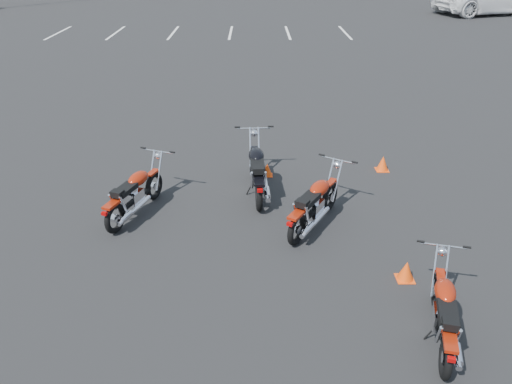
{
  "coord_description": "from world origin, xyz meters",
  "views": [
    {
      "loc": [
        0.15,
        -7.0,
        4.59
      ],
      "look_at": [
        0.2,
        0.6,
        0.65
      ],
      "focal_mm": 35.0,
      "sensor_mm": 36.0,
      "label": 1
    }
  ],
  "objects_px": {
    "motorcycle_third_red": "(315,204)",
    "motorcycle_front_red": "(135,194)",
    "motorcycle_second_black": "(257,171)",
    "motorcycle_rear_red": "(444,313)"
  },
  "relations": [
    {
      "from": "motorcycle_rear_red",
      "to": "motorcycle_front_red",
      "type": "bearing_deg",
      "value": 144.7
    },
    {
      "from": "motorcycle_front_red",
      "to": "motorcycle_second_black",
      "type": "xyz_separation_m",
      "value": [
        2.22,
        0.87,
        0.04
      ]
    },
    {
      "from": "motorcycle_second_black",
      "to": "motorcycle_third_red",
      "type": "distance_m",
      "value": 1.63
    },
    {
      "from": "motorcycle_front_red",
      "to": "motorcycle_rear_red",
      "type": "distance_m",
      "value": 5.52
    },
    {
      "from": "motorcycle_front_red",
      "to": "motorcycle_rear_red",
      "type": "relative_size",
      "value": 1.05
    },
    {
      "from": "motorcycle_rear_red",
      "to": "motorcycle_second_black",
      "type": "bearing_deg",
      "value": 119.41
    },
    {
      "from": "motorcycle_front_red",
      "to": "motorcycle_third_red",
      "type": "xyz_separation_m",
      "value": [
        3.2,
        -0.43,
        0.01
      ]
    },
    {
      "from": "motorcycle_second_black",
      "to": "motorcycle_third_red",
      "type": "relative_size",
      "value": 1.14
    },
    {
      "from": "motorcycle_second_black",
      "to": "motorcycle_rear_red",
      "type": "xyz_separation_m",
      "value": [
        2.29,
        -4.06,
        -0.07
      ]
    },
    {
      "from": "motorcycle_third_red",
      "to": "motorcycle_front_red",
      "type": "bearing_deg",
      "value": 172.27
    }
  ]
}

